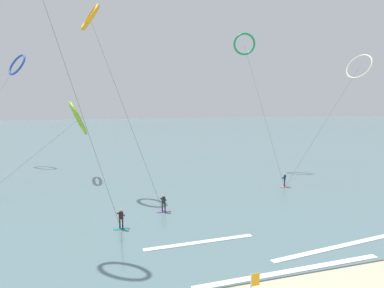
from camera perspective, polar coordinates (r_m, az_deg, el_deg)
name	(u,v)px	position (r m, az deg, el deg)	size (l,w,h in m)	color
sea_water	(121,133)	(117.38, -12.11, 1.85)	(400.00, 200.00, 0.08)	slate
surfer_teal	(121,220)	(28.88, -12.04, -12.67)	(1.40, 0.73, 1.70)	teal
surfer_coral	(285,181)	(43.12, 15.57, -6.14)	(1.40, 0.72, 1.70)	#EA7260
surfer_violet	(164,204)	(32.49, -4.89, -10.28)	(1.40, 0.71, 1.70)	purple
kite_emerald	(244,44)	(56.32, 8.96, 16.53)	(3.55, 15.72, 21.61)	#199351
kite_ivory	(359,67)	(55.23, 26.69, 11.73)	(16.27, 7.03, 17.54)	silver
kite_lime	(78,118)	(48.91, -18.93, 4.18)	(11.85, 15.51, 10.74)	#8CC62D
kite_cobalt	(17,65)	(65.63, -27.79, 11.90)	(4.43, 47.03, 18.86)	#2647B7
kite_amber	(90,17)	(43.52, -17.03, 20.01)	(7.58, 14.11, 22.15)	orange
wave_crest_near	(292,271)	(23.08, 16.83, -20.16)	(13.18, 0.50, 0.12)	white
wave_crest_mid	(360,242)	(29.02, 26.77, -14.80)	(15.98, 0.50, 0.12)	white
wave_crest_far	(200,243)	(26.05, 1.39, -16.56)	(8.58, 0.50, 0.12)	white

